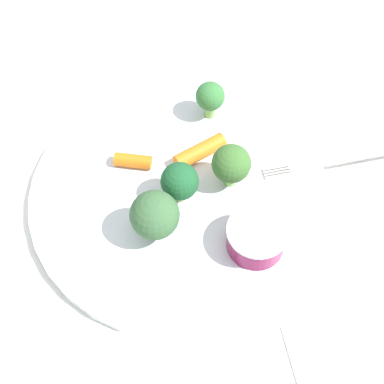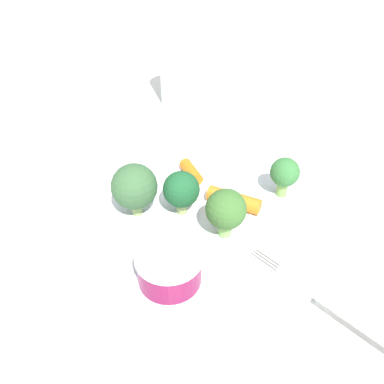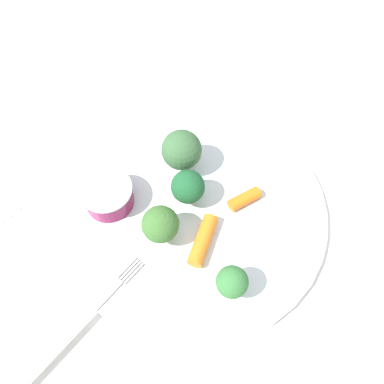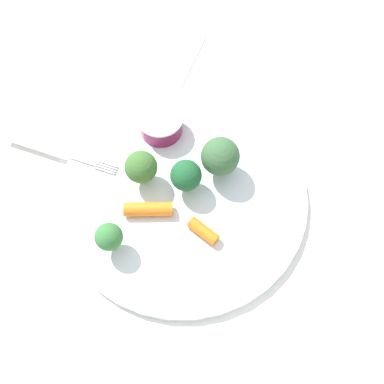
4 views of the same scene
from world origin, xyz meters
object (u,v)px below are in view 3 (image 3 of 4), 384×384
Objects in this scene: broccoli_floret_2 at (182,150)px; broccoli_floret_3 at (232,282)px; broccoli_floret_1 at (190,186)px; plate at (193,208)px; sauce_cup at (108,195)px; broccoli_floret_0 at (160,225)px; fork at (85,319)px; carrot_stick_0 at (203,240)px; carrot_stick_1 at (244,199)px.

broccoli_floret_3 is at bearing -112.92° from broccoli_floret_2.
broccoli_floret_3 is (-0.04, -0.11, -0.00)m from broccoli_floret_1.
broccoli_floret_3 is (-0.04, -0.10, 0.04)m from plate.
sauce_cup is at bearing 136.21° from plate.
broccoli_floret_0 is at bearing 98.70° from broccoli_floret_3.
broccoli_floret_2 is at bearing 36.39° from broccoli_floret_0.
sauce_cup is at bearing 44.34° from fork.
plate is 0.11m from broccoli_floret_3.
fork is (-0.14, 0.02, -0.01)m from carrot_stick_0.
plate is 0.17m from fork.
broccoli_floret_3 is 0.06m from carrot_stick_0.
sauce_cup reaches higher than carrot_stick_0.
broccoli_floret_0 is 0.89× the size of broccoli_floret_2.
fork is at bearing 177.59° from carrot_stick_1.
plate is 8.00× the size of carrot_stick_1.
broccoli_floret_3 is 0.80× the size of carrot_stick_0.
sauce_cup is 1.25× the size of broccoli_floret_3.
broccoli_floret_3 is (-0.06, -0.15, -0.01)m from broccoli_floret_2.
plate is at bearing 61.45° from carrot_stick_0.
broccoli_floret_1 reaches higher than fork.
fork is (-0.21, 0.01, -0.01)m from carrot_stick_1.
broccoli_floret_2 is at bearing 21.61° from fork.
broccoli_floret_0 is at bearing -162.92° from broccoli_floret_1.
broccoli_floret_3 reaches higher than carrot_stick_0.
sauce_cup is 0.16m from carrot_stick_1.
fork is (-0.11, -0.02, -0.03)m from broccoli_floret_0.
broccoli_floret_1 is (0.05, 0.02, -0.00)m from broccoli_floret_0.
sauce_cup is 1.11× the size of broccoli_floret_0.
broccoli_floret_0 reaches higher than plate.
broccoli_floret_0 is (-0.05, -0.01, 0.04)m from plate.
sauce_cup is 0.10m from broccoli_floret_2.
plate is 5.30× the size of sauce_cup.
broccoli_floret_0 reaches higher than carrot_stick_0.
plate is 0.06m from broccoli_floret_0.
broccoli_floret_0 is 0.10m from broccoli_floret_2.
carrot_stick_1 is at bearing -15.48° from broccoli_floret_0.
plate is 0.07m from broccoli_floret_2.
broccoli_floret_2 is 0.09m from carrot_stick_1.
sauce_cup is 0.12m from carrot_stick_0.
broccoli_floret_0 is 0.09m from broccoli_floret_3.
carrot_stick_1 is (0.05, -0.04, 0.01)m from plate.
broccoli_floret_1 is at bearing 17.08° from broccoli_floret_0.
carrot_stick_1 is (0.10, -0.03, -0.02)m from broccoli_floret_0.
broccoli_floret_2 is at bearing 104.90° from carrot_stick_1.
broccoli_floret_0 is 1.12× the size of broccoli_floret_3.
carrot_stick_0 is at bearing -6.57° from fork.
carrot_stick_0 is at bearing -118.55° from plate.
broccoli_floret_1 reaches higher than sauce_cup.
broccoli_floret_2 is at bearing 62.18° from carrot_stick_0.
fork is at bearing -170.86° from plate.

